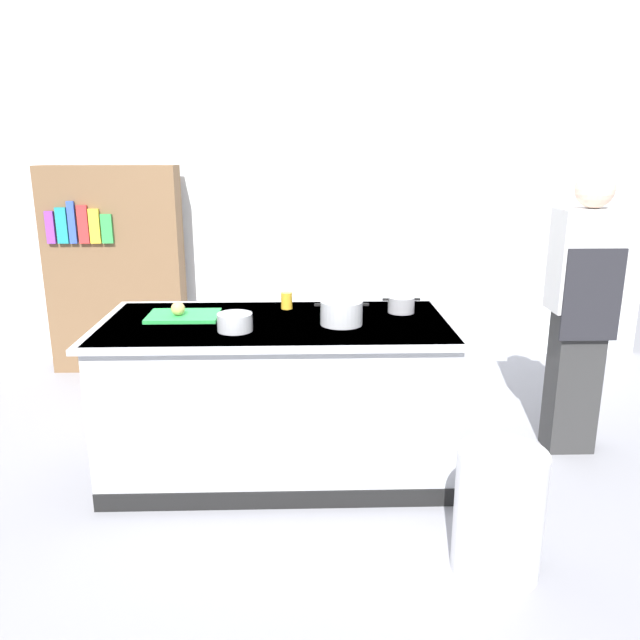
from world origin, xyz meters
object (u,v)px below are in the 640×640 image
object	(u,v)px
juice_cup	(287,301)
sauce_pan	(401,305)
stock_pot	(341,313)
onion	(178,309)
trash_bin	(498,512)
bookshelf	(116,270)
mixing_bowl	(235,322)
person_chef	(581,308)

from	to	relation	value
juice_cup	sauce_pan	bearing A→B (deg)	-8.96
stock_pot	sauce_pan	xyz separation A→B (m)	(0.37, 0.25, -0.02)
onion	trash_bin	world-z (taller)	onion
juice_cup	trash_bin	world-z (taller)	juice_cup
stock_pot	juice_cup	bearing A→B (deg)	131.06
juice_cup	bookshelf	distance (m)	2.10
stock_pot	mixing_bowl	bearing A→B (deg)	-169.14
mixing_bowl	person_chef	world-z (taller)	person_chef
sauce_pan	person_chef	size ratio (longest dim) A/B	0.13
person_chef	bookshelf	bearing A→B (deg)	51.80
onion	juice_cup	xyz separation A→B (m)	(0.61, 0.21, -0.01)
onion	person_chef	world-z (taller)	person_chef
onion	trash_bin	size ratio (longest dim) A/B	0.14
onion	trash_bin	xyz separation A→B (m)	(1.56, -1.04, -0.67)
juice_cup	person_chef	distance (m)	1.76
trash_bin	bookshelf	world-z (taller)	bookshelf
stock_pot	person_chef	bearing A→B (deg)	10.17
bookshelf	onion	bearing A→B (deg)	-63.92
stock_pot	juice_cup	distance (m)	0.47
onion	mixing_bowl	distance (m)	0.43
person_chef	juice_cup	bearing A→B (deg)	75.39
sauce_pan	juice_cup	bearing A→B (deg)	171.04
person_chef	bookshelf	size ratio (longest dim) A/B	1.01
trash_bin	juice_cup	bearing A→B (deg)	127.27
mixing_bowl	juice_cup	size ratio (longest dim) A/B	1.87
stock_pot	trash_bin	world-z (taller)	stock_pot
juice_cup	person_chef	world-z (taller)	person_chef
mixing_bowl	person_chef	distance (m)	2.06
mixing_bowl	person_chef	xyz separation A→B (m)	(2.02, 0.37, -0.03)
onion	bookshelf	xyz separation A→B (m)	(-0.85, 1.73, -0.11)
stock_pot	sauce_pan	distance (m)	0.44
juice_cup	bookshelf	world-z (taller)	bookshelf
mixing_bowl	bookshelf	distance (m)	2.31
sauce_pan	bookshelf	xyz separation A→B (m)	(-2.13, 1.62, -0.09)
trash_bin	onion	bearing A→B (deg)	146.36
stock_pot	person_chef	distance (m)	1.47
stock_pot	onion	bearing A→B (deg)	171.25
onion	stock_pot	xyz separation A→B (m)	(0.92, -0.14, 0.01)
juice_cup	person_chef	size ratio (longest dim) A/B	0.06
stock_pot	mixing_bowl	size ratio (longest dim) A/B	1.59
trash_bin	bookshelf	bearing A→B (deg)	131.01
mixing_bowl	person_chef	size ratio (longest dim) A/B	0.11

